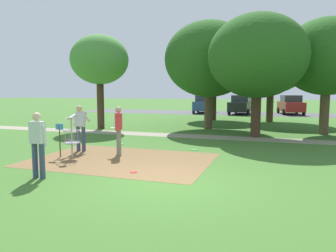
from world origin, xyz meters
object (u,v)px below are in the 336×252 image
object	(u,v)px
player_waiting_left	(38,141)
tree_mid_right	(214,69)
disc_golf_basket	(70,136)
player_throwing	(118,128)
frisbee_near_basket	(194,150)
tree_mid_left	(258,56)
player_foreground_watching	(80,125)
parked_car_center_left	(242,105)
tree_near_left	(327,57)
frisbee_far_left	(121,144)
tree_far_center	(100,60)
frisbee_by_tee	(68,140)
frisbee_mid_grass	(134,172)
tree_near_right	(271,62)
tree_far_right	(209,59)
parked_car_leftmost	(205,104)
parked_car_center_right	(291,105)

from	to	relation	value
player_waiting_left	tree_mid_right	world-z (taller)	tree_mid_right
disc_golf_basket	player_throwing	world-z (taller)	player_throwing
player_throwing	frisbee_near_basket	world-z (taller)	player_throwing
player_throwing	tree_mid_left	world-z (taller)	tree_mid_left
player_foreground_watching	player_waiting_left	world-z (taller)	same
tree_mid_right	frisbee_near_basket	bearing A→B (deg)	-82.24
player_waiting_left	parked_car_center_left	world-z (taller)	parked_car_center_left
tree_near_left	frisbee_far_left	bearing A→B (deg)	-144.55
player_waiting_left	tree_near_left	distance (m)	14.50
tree_mid_left	tree_far_center	distance (m)	9.04
player_foreground_watching	frisbee_by_tee	bearing A→B (deg)	134.51
tree_mid_right	tree_far_center	bearing A→B (deg)	-123.76
frisbee_mid_grass	tree_near_right	xyz separation A→B (m)	(3.19, 16.79, 4.33)
player_foreground_watching	tree_mid_right	world-z (taller)	tree_mid_right
tree_far_right	parked_car_leftmost	distance (m)	14.34
tree_mid_left	parked_car_center_left	xyz separation A→B (m)	(-2.30, 15.69, -2.98)
frisbee_mid_grass	tree_far_right	world-z (taller)	tree_far_right
tree_near_right	parked_car_leftmost	bearing A→B (deg)	130.35
frisbee_by_tee	frisbee_far_left	world-z (taller)	same
frisbee_near_basket	parked_car_center_right	world-z (taller)	parked_car_center_right
player_waiting_left	frisbee_by_tee	world-z (taller)	player_waiting_left
player_waiting_left	parked_car_center_right	distance (m)	27.56
frisbee_far_left	disc_golf_basket	bearing A→B (deg)	-93.47
tree_far_center	frisbee_by_tee	bearing A→B (deg)	-78.41
player_foreground_watching	player_throwing	xyz separation A→B (m)	(1.67, -0.16, -0.02)
tree_far_right	parked_car_center_left	bearing A→B (deg)	87.32
tree_mid_right	player_throwing	bearing A→B (deg)	-92.11
tree_far_center	disc_golf_basket	bearing A→B (deg)	-65.99
frisbee_near_basket	tree_far_center	world-z (taller)	tree_far_center
frisbee_far_left	parked_car_leftmost	distance (m)	20.35
tree_near_right	parked_car_leftmost	world-z (taller)	tree_near_right
disc_golf_basket	player_waiting_left	bearing A→B (deg)	-73.50
frisbee_mid_grass	tree_near_left	world-z (taller)	tree_near_left
parked_car_center_right	frisbee_mid_grass	bearing A→B (deg)	-101.01
player_foreground_watching	tree_near_left	distance (m)	12.63
player_waiting_left	tree_mid_left	distance (m)	11.10
tree_mid_left	parked_car_center_left	bearing A→B (deg)	98.32
tree_mid_right	parked_car_center_left	xyz separation A→B (m)	(1.44, 7.14, -2.97)
frisbee_mid_grass	parked_car_leftmost	bearing A→B (deg)	97.85
tree_mid_left	tree_mid_right	world-z (taller)	tree_mid_left
tree_mid_left	player_waiting_left	bearing A→B (deg)	-116.63
player_foreground_watching	tree_mid_left	bearing A→B (deg)	45.19
player_waiting_left	parked_car_leftmost	distance (m)	25.89
player_throwing	frisbee_far_left	xyz separation A→B (m)	(-1.01, 2.12, -0.96)
frisbee_by_tee	frisbee_mid_grass	bearing A→B (deg)	-39.60
tree_near_left	parked_car_center_left	bearing A→B (deg)	112.32
player_waiting_left	frisbee_near_basket	xyz separation A→B (m)	(2.83, 5.16, -0.96)
player_throwing	parked_car_center_right	world-z (taller)	parked_car_center_right
player_waiting_left	tree_far_center	bearing A→B (deg)	112.38
tree_near_left	tree_far_right	distance (m)	6.22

